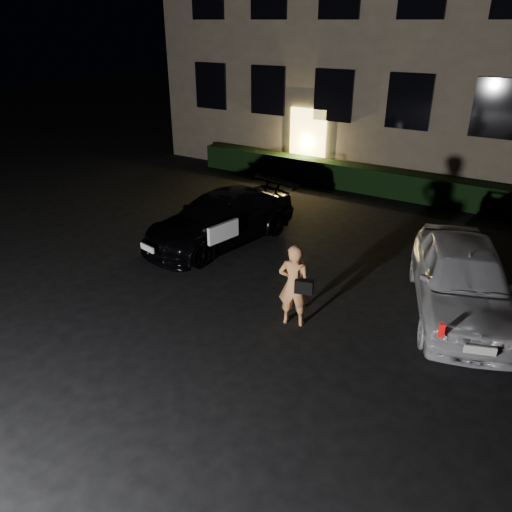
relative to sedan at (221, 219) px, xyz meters
The scene contains 5 objects.
ground 5.17m from the sedan, 58.40° to the right, with size 80.00×80.00×0.00m, color black.
hedge 6.70m from the sedan, 66.36° to the left, with size 15.00×0.70×0.85m, color black.
sedan is the anchor object (origin of this frame).
hatch 6.10m from the sedan, ahead, with size 3.10×4.69×1.48m.
man 4.28m from the sedan, 35.47° to the right, with size 0.76×0.55×1.66m.
Camera 1 is at (4.54, -5.47, 5.34)m, focal length 35.00 mm.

